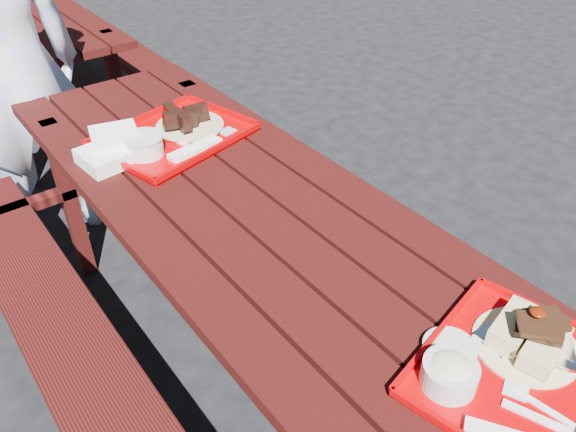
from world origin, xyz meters
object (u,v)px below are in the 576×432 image
at_px(near_tray, 503,359).
at_px(person, 12,70).
at_px(picnic_table_near, 259,260).
at_px(picnic_table_far, 6,31).
at_px(far_tray, 173,135).

distance_m(near_tray, person, 2.17).
relative_size(near_tray, person, 0.30).
relative_size(picnic_table_near, near_tray, 4.89).
bearing_deg(near_tray, person, 100.08).
bearing_deg(picnic_table_far, near_tray, -88.72).
distance_m(picnic_table_far, far_tray, 2.28).
bearing_deg(person, picnic_table_far, -101.62).
xyz_separation_m(picnic_table_near, picnic_table_far, (0.00, 2.80, 0.00)).
xyz_separation_m(far_tray, person, (-0.31, 0.82, 0.06)).
height_order(picnic_table_near, person, person).
xyz_separation_m(near_tray, person, (-0.38, 2.14, 0.05)).
xyz_separation_m(picnic_table_near, person, (-0.30, 1.35, 0.27)).
bearing_deg(person, far_tray, 110.67).
relative_size(picnic_table_near, person, 1.44).
xyz_separation_m(picnic_table_far, far_tray, (0.01, -2.27, 0.22)).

